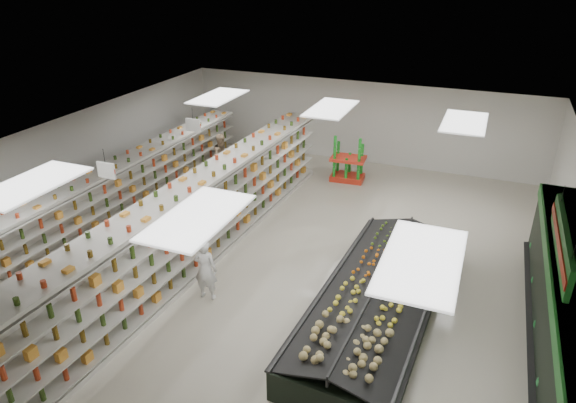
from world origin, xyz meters
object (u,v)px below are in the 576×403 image
at_px(gondola_left, 133,190).
at_px(gondola_center, 202,222).
at_px(shopper_background, 222,156).
at_px(soda_endcap, 348,160).
at_px(shopper_main, 205,269).
at_px(produce_island, 378,298).

xyz_separation_m(gondola_left, gondola_center, (3.23, -1.29, 0.15)).
bearing_deg(gondola_center, shopper_background, 115.76).
distance_m(soda_endcap, shopper_main, 8.34).
bearing_deg(soda_endcap, produce_island, -69.22).
relative_size(gondola_center, produce_island, 1.98).
distance_m(gondola_center, shopper_main, 1.95).
xyz_separation_m(gondola_center, soda_endcap, (2.17, 6.63, -0.30)).
distance_m(produce_island, soda_endcap, 7.91).
xyz_separation_m(produce_island, shopper_background, (-7.14, 5.88, 0.39)).
distance_m(gondola_left, produce_island, 8.47).
bearing_deg(gondola_left, soda_endcap, 46.19).
xyz_separation_m(produce_island, shopper_main, (-3.94, -0.86, 0.33)).
distance_m(gondola_center, soda_endcap, 6.98).
height_order(gondola_left, soda_endcap, gondola_left).
xyz_separation_m(gondola_center, shopper_background, (-2.17, 5.11, -0.22)).
bearing_deg(produce_island, gondola_left, 165.97).
height_order(produce_island, soda_endcap, soda_endcap).
distance_m(gondola_left, shopper_main, 5.16).
relative_size(produce_island, shopper_background, 4.00).
bearing_deg(shopper_main, gondola_left, -39.96).
relative_size(soda_endcap, shopper_main, 1.01).
xyz_separation_m(gondola_left, shopper_background, (1.06, 3.83, -0.06)).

